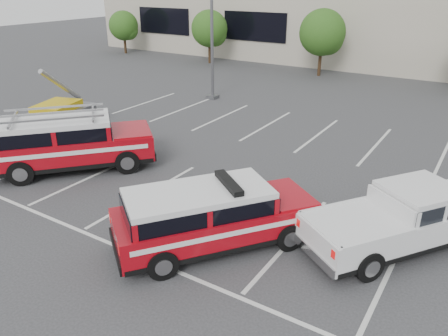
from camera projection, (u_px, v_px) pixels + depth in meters
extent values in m
plane|color=#323235|center=(212.00, 215.00, 13.68)|extent=(120.00, 120.00, 0.00)
cube|color=silver|center=(275.00, 167.00, 17.16)|extent=(23.00, 15.00, 0.01)
cube|color=beige|center=(422.00, 14.00, 36.82)|extent=(60.00, 15.00, 8.00)
cylinder|color=#3F2B19|center=(125.00, 45.00, 42.68)|extent=(0.24, 0.24, 1.51)
sphere|color=#1D4C14|center=(123.00, 26.00, 41.94)|extent=(2.77, 2.77, 2.77)
sphere|color=#1D4C14|center=(128.00, 30.00, 42.06)|extent=(1.85, 1.85, 1.85)
cylinder|color=#3F2B19|center=(210.00, 53.00, 37.73)|extent=(0.24, 0.24, 1.67)
sphere|color=#1D4C14|center=(209.00, 29.00, 36.91)|extent=(3.07, 3.07, 3.07)
sphere|color=#1D4C14|center=(215.00, 34.00, 37.05)|extent=(2.05, 2.05, 2.05)
cylinder|color=#3F2B19|center=(320.00, 63.00, 32.78)|extent=(0.24, 0.24, 1.84)
sphere|color=#1D4C14|center=(322.00, 32.00, 31.88)|extent=(3.37, 3.37, 3.37)
sphere|color=#1D4C14|center=(328.00, 40.00, 32.04)|extent=(2.24, 2.24, 2.24)
cube|color=#59595E|center=(213.00, 97.00, 26.85)|extent=(0.60, 0.60, 0.20)
cylinder|color=#59595E|center=(212.00, 13.00, 24.89)|extent=(0.18, 0.18, 10.00)
cube|color=#9C0711|center=(217.00, 221.00, 11.89)|extent=(4.86, 5.56, 0.83)
cube|color=black|center=(199.00, 203.00, 11.47)|extent=(3.78, 4.19, 0.44)
cube|color=silver|center=(198.00, 193.00, 11.35)|extent=(3.70, 4.11, 0.16)
cube|color=black|center=(229.00, 183.00, 11.56)|extent=(1.34, 1.10, 0.15)
cube|color=silver|center=(401.00, 222.00, 11.85)|extent=(4.79, 5.68, 0.81)
cube|color=black|center=(420.00, 199.00, 11.78)|extent=(2.59, 2.64, 0.42)
cube|color=silver|center=(422.00, 189.00, 11.67)|extent=(2.53, 2.58, 0.15)
cube|color=#9C0711|center=(75.00, 147.00, 16.76)|extent=(5.57, 5.87, 0.96)
cube|color=black|center=(56.00, 130.00, 16.32)|extent=(4.22, 4.38, 0.50)
cube|color=silver|center=(55.00, 121.00, 16.18)|extent=(4.14, 4.29, 0.18)
cube|color=#A5A5A8|center=(53.00, 113.00, 16.05)|extent=(4.01, 4.13, 0.07)
cube|color=#59595E|center=(59.00, 121.00, 20.99)|extent=(3.02, 3.90, 1.05)
cube|color=#C49F0B|center=(57.00, 107.00, 20.72)|extent=(2.08, 2.46, 0.38)
cylinder|color=#A5A5A8|center=(61.00, 85.00, 20.86)|extent=(1.04, 2.74, 2.05)
cube|color=#59595E|center=(17.00, 129.00, 20.42)|extent=(1.25, 1.38, 0.67)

